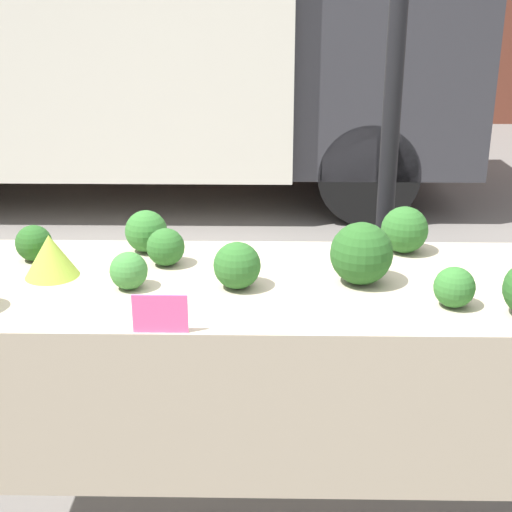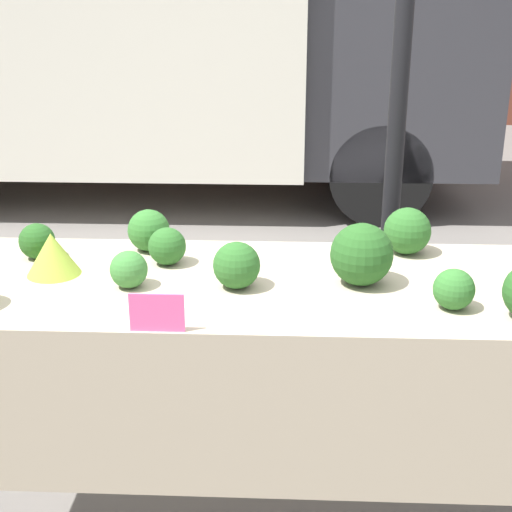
% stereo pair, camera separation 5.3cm
% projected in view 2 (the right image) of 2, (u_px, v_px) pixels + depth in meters
% --- Properties ---
extents(tent_pole, '(0.07, 0.07, 2.42)m').
position_uv_depth(tent_pole, '(397.00, 125.00, 2.71)').
color(tent_pole, black).
rests_on(tent_pole, ground_plane).
extents(parked_truck, '(5.42, 2.17, 2.31)m').
position_uv_depth(parked_truck, '(133.00, 47.00, 6.04)').
color(parked_truck, silver).
rests_on(parked_truck, ground_plane).
extents(market_table, '(2.12, 0.73, 0.86)m').
position_uv_depth(market_table, '(255.00, 324.00, 2.13)').
color(market_table, tan).
rests_on(market_table, ground_plane).
extents(romanesco_head, '(0.17, 0.17, 0.13)m').
position_uv_depth(romanesco_head, '(52.00, 254.00, 2.18)').
color(romanesco_head, '#93B238').
rests_on(romanesco_head, market_table).
extents(broccoli_head_0, '(0.14, 0.14, 0.14)m').
position_uv_depth(broccoli_head_0, '(237.00, 265.00, 2.08)').
color(broccoli_head_0, '#285B23').
rests_on(broccoli_head_0, market_table).
extents(broccoli_head_1, '(0.11, 0.11, 0.11)m').
position_uv_depth(broccoli_head_1, '(129.00, 269.00, 2.09)').
color(broccoli_head_1, '#387533').
rests_on(broccoli_head_1, market_table).
extents(broccoli_head_3, '(0.19, 0.19, 0.19)m').
position_uv_depth(broccoli_head_3, '(362.00, 254.00, 2.10)').
color(broccoli_head_3, '#23511E').
rests_on(broccoli_head_3, market_table).
extents(broccoli_head_6, '(0.16, 0.16, 0.16)m').
position_uv_depth(broccoli_head_6, '(407.00, 231.00, 2.36)').
color(broccoli_head_6, '#285B23').
rests_on(broccoli_head_6, market_table).
extents(broccoli_head_7, '(0.12, 0.12, 0.12)m').
position_uv_depth(broccoli_head_7, '(167.00, 246.00, 2.27)').
color(broccoli_head_7, '#285B23').
rests_on(broccoli_head_7, market_table).
extents(broccoli_head_8, '(0.12, 0.12, 0.12)m').
position_uv_depth(broccoli_head_8, '(37.00, 241.00, 2.32)').
color(broccoli_head_8, '#23511E').
rests_on(broccoli_head_8, market_table).
extents(broccoli_head_9, '(0.14, 0.14, 0.14)m').
position_uv_depth(broccoli_head_9, '(149.00, 230.00, 2.39)').
color(broccoli_head_9, '#2D6628').
rests_on(broccoli_head_9, market_table).
extents(broccoli_head_11, '(0.11, 0.11, 0.11)m').
position_uv_depth(broccoli_head_11, '(454.00, 289.00, 1.94)').
color(broccoli_head_11, '#2D6628').
rests_on(broccoli_head_11, market_table).
extents(price_sign, '(0.14, 0.01, 0.10)m').
position_uv_depth(price_sign, '(157.00, 313.00, 1.81)').
color(price_sign, '#F45B9E').
rests_on(price_sign, market_table).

